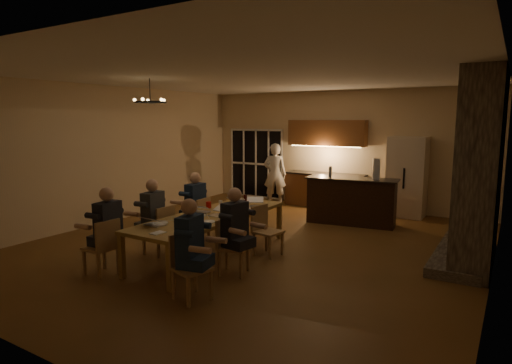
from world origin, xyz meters
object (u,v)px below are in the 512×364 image
object	(u,v)px
chair_right_mid	(234,246)
laptop_a	(155,218)
chair_left_near	(101,247)
chair_right_near	(192,268)
can_right	(241,211)
plate_far	(254,209)
person_left_mid	(153,218)
laptop_e	(237,198)
person_right_mid	(235,231)
chandelier	(150,102)
person_right_near	(190,249)
plate_near	(208,222)
person_left_far	(196,206)
laptop_d	(219,210)
standing_person	(275,174)
laptop_b	(190,219)
chair_left_far	(196,220)
redcup_near	(179,231)
bar_bottle	(330,171)
dining_table	(212,235)
laptop_f	(255,201)
bar_blender	(376,169)
can_cola	(245,198)
chair_left_mid	(158,230)
chair_right_far	(268,231)
plate_left	(161,223)
laptop_c	(201,206)
redcup_mid	(209,205)
bar_island	(351,201)
can_silver	(186,220)
refrigerator	(407,177)
mug_front	(191,217)
mug_back	(221,203)
mug_mid	(236,207)

from	to	relation	value
chair_right_mid	laptop_a	world-z (taller)	laptop_a
chair_left_near	chair_right_near	bearing A→B (deg)	93.06
chair_left_near	can_right	world-z (taller)	chair_left_near
plate_far	person_left_mid	bearing A→B (deg)	-135.95
laptop_e	can_right	world-z (taller)	laptop_e
person_right_mid	chandelier	xyz separation A→B (m)	(-2.47, 0.75, 2.06)
person_right_near	plate_near	distance (m)	1.26
person_left_far	chandelier	world-z (taller)	chandelier
chair_right_mid	laptop_d	xyz separation A→B (m)	(-0.66, 0.52, 0.42)
standing_person	laptop_b	bearing A→B (deg)	85.19
chair_left_far	laptop_d	size ratio (longest dim) A/B	2.78
redcup_near	bar_bottle	size ratio (longest dim) A/B	0.50
laptop_a	chair_left_near	bearing A→B (deg)	46.42
plate_far	can_right	bearing A→B (deg)	-85.10
dining_table	laptop_f	size ratio (longest dim) A/B	10.47
person_right_near	bar_blender	xyz separation A→B (m)	(0.99, 5.27, 0.63)
chair_right_near	chair_right_mid	size ratio (longest dim) A/B	1.00
chair_left_far	laptop_b	bearing A→B (deg)	33.98
chair_right_mid	bar_blender	bearing A→B (deg)	-28.58
laptop_d	can_cola	world-z (taller)	laptop_d
chair_left_mid	laptop_d	size ratio (longest dim) A/B	2.78
plate_near	plate_far	distance (m)	1.25
chair_right_far	person_right_near	bearing A→B (deg)	-170.64
person_left_mid	plate_near	xyz separation A→B (m)	(1.21, 0.02, 0.07)
plate_left	plate_far	world-z (taller)	same
laptop_c	bar_bottle	distance (m)	3.70
plate_near	redcup_mid	bearing A→B (deg)	127.15
person_left_far	laptop_e	world-z (taller)	person_left_far
bar_island	laptop_d	bearing A→B (deg)	-114.82
laptop_e	can_silver	size ratio (longest dim) A/B	2.67
person_left_mid	redcup_mid	world-z (taller)	person_left_mid
redcup_near	chair_left_far	bearing A→B (deg)	123.31
chandelier	laptop_e	xyz separation A→B (m)	(1.43, 0.87, -1.89)
laptop_b	redcup_near	world-z (taller)	laptop_b
person_left_mid	person_right_mid	size ratio (longest dim) A/B	1.00
chair_left_mid	can_cola	distance (m)	2.01
person_right_near	chandelier	size ratio (longest dim) A/B	2.22
refrigerator	mug_front	xyz separation A→B (m)	(-2.27, -5.59, -0.20)
can_right	plate_near	size ratio (longest dim) A/B	0.51
person_left_mid	person_left_far	distance (m)	1.17
laptop_b	laptop_e	distance (m)	1.94
laptop_d	mug_back	bearing A→B (deg)	129.13
chandelier	redcup_mid	xyz separation A→B (m)	(1.21, 0.22, -1.94)
chair_left_far	mug_mid	size ratio (longest dim) A/B	8.90
plate_left	bar_blender	world-z (taller)	bar_blender
person_right_near	mug_back	size ratio (longest dim) A/B	13.80
plate_far	bar_bottle	size ratio (longest dim) A/B	1.06
chair_left_near	standing_person	distance (m)	6.28
chair_right_far	can_silver	distance (m)	1.55
laptop_f	bar_bottle	xyz separation A→B (m)	(0.50, 2.60, 0.34)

